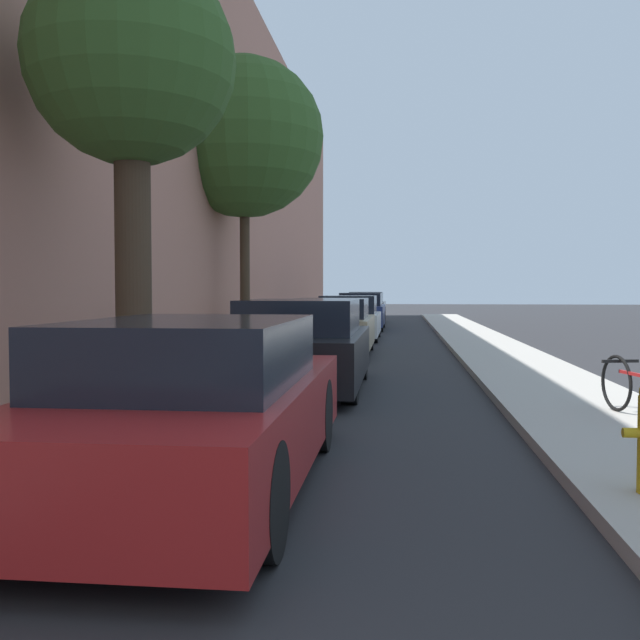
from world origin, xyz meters
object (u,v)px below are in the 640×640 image
Objects in this scene: street_tree_near at (131,68)px; parked_car_navy at (362,312)px; parked_car_black at (302,347)px; street_tree_far at (244,138)px; parked_car_champagne at (331,328)px; parked_car_silver at (367,308)px; parked_car_red at (197,408)px; parked_car_white at (349,319)px; bicycle at (639,388)px.

parked_car_navy is at bearing 85.28° from street_tree_near.
street_tree_far is (-2.32, 6.43, 4.60)m from parked_car_black.
parked_car_silver is (0.08, 16.30, 0.05)m from parked_car_champagne.
parked_car_navy is 1.05× the size of parked_car_silver.
parked_car_red is 0.98× the size of parked_car_navy.
street_tree_far reaches higher than parked_car_red.
parked_car_white reaches higher than parked_car_champagne.
bicycle is at bearing -77.90° from parked_car_navy.
parked_car_navy is (0.03, 16.54, 0.03)m from parked_car_black.
street_tree_near is at bearing 169.65° from bicycle.
parked_car_navy is 0.64× the size of street_tree_far.
parked_car_red is 5.08m from bicycle.
parked_car_silver is at bearing 90.10° from parked_car_black.
parked_car_champagne is 16.30m from parked_car_silver.
parked_car_champagne is at bearing -90.79° from parked_car_navy.
parked_car_navy reaches higher than bicycle.
parked_car_red is at bearing -89.97° from parked_car_white.
parked_car_champagne is at bearing 80.56° from street_tree_near.
parked_car_white is 11.18m from parked_car_silver.
parked_car_navy is (0.15, 10.64, 0.04)m from parked_car_champagne.
street_tree_near is at bearing -99.44° from parked_car_champagne.
parked_car_black is 2.67× the size of bicycle.
parked_car_black is 16.54m from parked_car_navy.
street_tree_far reaches higher than parked_car_navy.
parked_car_red is 1.04× the size of parked_car_champagne.
parked_car_silver is at bearing 89.97° from parked_car_red.
street_tree_far is at bearing 166.29° from parked_car_champagne.
bicycle is (4.20, -13.65, -0.18)m from parked_car_white.
parked_car_navy is (0.09, 5.52, 0.04)m from parked_car_white.
street_tree_far is at bearing -116.21° from parked_car_white.
parked_car_silver reaches higher than parked_car_white.
parked_car_white is (-0.01, 16.52, 0.00)m from parked_car_red.
parked_car_champagne is 2.68× the size of bicycle.
parked_car_white is at bearing -90.89° from parked_car_navy.
parked_car_navy is (0.08, 22.05, 0.05)m from parked_car_red.
parked_car_black reaches higher than parked_car_white.
parked_car_black is 1.00× the size of parked_car_champagne.
parked_car_white is at bearing 89.33° from parked_car_champagne.
parked_car_white is at bearing 83.77° from street_tree_near.
parked_car_navy reaches higher than parked_car_champagne.
street_tree_far is at bearing -98.22° from parked_car_silver.
parked_car_navy is 0.87× the size of street_tree_near.
bicycle is at bearing 2.31° from street_tree_near.
parked_car_silver is at bearing 90.65° from parked_car_navy.
street_tree_near is (-1.60, -19.40, 3.40)m from parked_car_navy.
parked_car_white is 2.66× the size of bicycle.
parked_car_black is 0.98× the size of parked_car_silver.
parked_car_silver is (0.02, 11.18, 0.05)m from parked_car_white.
street_tree_far reaches higher than parked_car_white.
parked_car_black reaches higher than parked_car_red.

